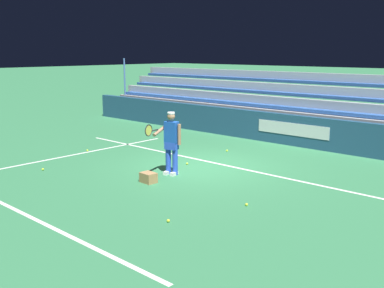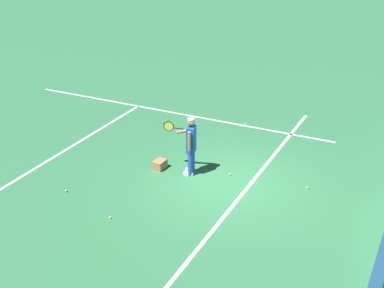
{
  "view_description": "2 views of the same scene",
  "coord_description": "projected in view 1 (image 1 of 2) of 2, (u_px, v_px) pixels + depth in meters",
  "views": [
    {
      "loc": [
        -8.31,
        9.67,
        3.32
      ],
      "look_at": [
        -0.72,
        1.32,
        0.97
      ],
      "focal_mm": 42.0,
      "sensor_mm": 36.0,
      "label": 1
    },
    {
      "loc": [
        -12.08,
        -4.8,
        7.21
      ],
      "look_at": [
        -0.84,
        0.76,
        1.43
      ],
      "focal_mm": 50.0,
      "sensor_mm": 36.0,
      "label": 2
    }
  ],
  "objects": [
    {
      "name": "tennis_ball_by_box",
      "position": [
        247.0,
        205.0,
        9.78
      ],
      "size": [
        0.07,
        0.07,
        0.07
      ],
      "primitive_type": "sphere",
      "color": "#CCE533",
      "rests_on": "ground"
    },
    {
      "name": "court_baseline_white",
      "position": [
        215.0,
        163.0,
        13.51
      ],
      "size": [
        12.0,
        0.1,
        0.01
      ],
      "primitive_type": "cube",
      "color": "white",
      "rests_on": "ground"
    },
    {
      "name": "tennis_ball_toward_net",
      "position": [
        87.0,
        150.0,
        15.09
      ],
      "size": [
        0.07,
        0.07,
        0.07
      ],
      "primitive_type": "sphere",
      "color": "#CCE533",
      "rests_on": "ground"
    },
    {
      "name": "bleacher_stand",
      "position": [
        308.0,
        119.0,
        17.5
      ],
      "size": [
        20.15,
        2.4,
        2.95
      ],
      "color": "#9EA3A8",
      "rests_on": "ground"
    },
    {
      "name": "ball_box_cardboard",
      "position": [
        148.0,
        178.0,
        11.51
      ],
      "size": [
        0.42,
        0.32,
        0.26
      ],
      "primitive_type": "cube",
      "rotation": [
        0.0,
        0.0,
        -0.06
      ],
      "color": "#A87F51",
      "rests_on": "ground"
    },
    {
      "name": "court_service_line_white",
      "position": [
        29.0,
        216.0,
        9.17
      ],
      "size": [
        8.22,
        0.1,
        0.01
      ],
      "primitive_type": "cube",
      "color": "white",
      "rests_on": "ground"
    },
    {
      "name": "court_sideline_white",
      "position": [
        6.0,
        168.0,
        12.97
      ],
      "size": [
        0.1,
        12.0,
        0.01
      ],
      "primitive_type": "cube",
      "color": "white",
      "rests_on": "ground"
    },
    {
      "name": "tennis_ball_near_player",
      "position": [
        168.0,
        221.0,
        8.85
      ],
      "size": [
        0.07,
        0.07,
        0.07
      ],
      "primitive_type": "sphere",
      "color": "#CCE533",
      "rests_on": "ground"
    },
    {
      "name": "tennis_ball_far_left",
      "position": [
        187.0,
        164.0,
        13.32
      ],
      "size": [
        0.07,
        0.07,
        0.07
      ],
      "primitive_type": "sphere",
      "color": "#CCE533",
      "rests_on": "ground"
    },
    {
      "name": "back_wall_sponsor_board",
      "position": [
        284.0,
        129.0,
        16.21
      ],
      "size": [
        21.21,
        0.25,
        1.1
      ],
      "color": "navy",
      "rests_on": "ground"
    },
    {
      "name": "tennis_ball_on_baseline",
      "position": [
        43.0,
        169.0,
        12.69
      ],
      "size": [
        0.07,
        0.07,
        0.07
      ],
      "primitive_type": "sphere",
      "color": "#CCE533",
      "rests_on": "ground"
    },
    {
      "name": "tennis_player",
      "position": [
        171.0,
        142.0,
        12.11
      ],
      "size": [
        0.59,
        1.06,
        1.71
      ],
      "color": "blue",
      "rests_on": "ground"
    },
    {
      "name": "ground_plane",
      "position": [
        204.0,
        166.0,
        13.15
      ],
      "size": [
        160.0,
        160.0,
        0.0
      ],
      "primitive_type": "plane",
      "color": "#337A4C"
    },
    {
      "name": "tennis_ball_far_right",
      "position": [
        227.0,
        151.0,
        15.06
      ],
      "size": [
        0.07,
        0.07,
        0.07
      ],
      "primitive_type": "sphere",
      "color": "#CCE533",
      "rests_on": "ground"
    }
  ]
}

